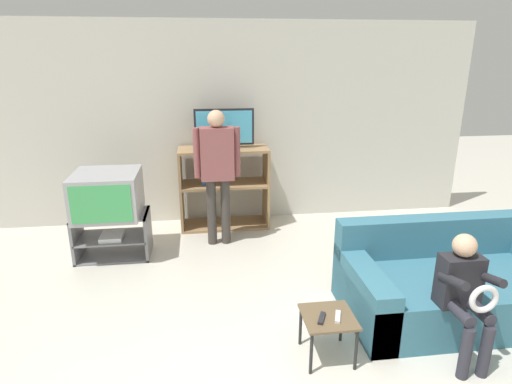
{
  "coord_description": "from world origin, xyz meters",
  "views": [
    {
      "loc": [
        -0.46,
        -1.92,
        2.19
      ],
      "look_at": [
        0.06,
        2.02,
        0.9
      ],
      "focal_mm": 30.0,
      "sensor_mm": 36.0,
      "label": 1
    }
  ],
  "objects_px": {
    "media_shelf": "(224,187)",
    "snack_table": "(328,322)",
    "television_main": "(107,194)",
    "couch": "(451,285)",
    "tv_stand": "(113,235)",
    "television_flat": "(224,130)",
    "person_seated_child": "(465,290)",
    "person_standing_adult": "(217,165)",
    "remote_control_white": "(338,317)",
    "remote_control_black": "(322,318)"
  },
  "relations": [
    {
      "from": "remote_control_white",
      "to": "snack_table",
      "type": "bearing_deg",
      "value": 169.18
    },
    {
      "from": "person_standing_adult",
      "to": "person_seated_child",
      "type": "bearing_deg",
      "value": -53.84
    },
    {
      "from": "television_flat",
      "to": "snack_table",
      "type": "relative_size",
      "value": 1.96
    },
    {
      "from": "television_flat",
      "to": "remote_control_white",
      "type": "relative_size",
      "value": 5.16
    },
    {
      "from": "television_flat",
      "to": "person_seated_child",
      "type": "height_order",
      "value": "television_flat"
    },
    {
      "from": "media_shelf",
      "to": "remote_control_black",
      "type": "height_order",
      "value": "media_shelf"
    },
    {
      "from": "television_main",
      "to": "person_standing_adult",
      "type": "distance_m",
      "value": 1.24
    },
    {
      "from": "remote_control_black",
      "to": "television_main",
      "type": "bearing_deg",
      "value": 158.15
    },
    {
      "from": "person_standing_adult",
      "to": "media_shelf",
      "type": "bearing_deg",
      "value": 79.56
    },
    {
      "from": "remote_control_black",
      "to": "remote_control_white",
      "type": "relative_size",
      "value": 1.0
    },
    {
      "from": "snack_table",
      "to": "person_seated_child",
      "type": "distance_m",
      "value": 1.01
    },
    {
      "from": "remote_control_black",
      "to": "remote_control_white",
      "type": "xyz_separation_m",
      "value": [
        0.12,
        0.0,
        0.0
      ]
    },
    {
      "from": "snack_table",
      "to": "person_standing_adult",
      "type": "height_order",
      "value": "person_standing_adult"
    },
    {
      "from": "television_main",
      "to": "remote_control_white",
      "type": "bearing_deg",
      "value": -45.35
    },
    {
      "from": "media_shelf",
      "to": "snack_table",
      "type": "bearing_deg",
      "value": -77.49
    },
    {
      "from": "remote_control_white",
      "to": "television_flat",
      "type": "bearing_deg",
      "value": 122.97
    },
    {
      "from": "tv_stand",
      "to": "television_main",
      "type": "height_order",
      "value": "television_main"
    },
    {
      "from": "tv_stand",
      "to": "television_flat",
      "type": "bearing_deg",
      "value": 29.26
    },
    {
      "from": "television_main",
      "to": "couch",
      "type": "relative_size",
      "value": 0.37
    },
    {
      "from": "remote_control_white",
      "to": "person_seated_child",
      "type": "height_order",
      "value": "person_seated_child"
    },
    {
      "from": "tv_stand",
      "to": "person_standing_adult",
      "type": "bearing_deg",
      "value": 9.08
    },
    {
      "from": "television_main",
      "to": "couch",
      "type": "height_order",
      "value": "television_main"
    },
    {
      "from": "media_shelf",
      "to": "snack_table",
      "type": "height_order",
      "value": "media_shelf"
    },
    {
      "from": "television_main",
      "to": "remote_control_black",
      "type": "distance_m",
      "value": 2.73
    },
    {
      "from": "remote_control_white",
      "to": "media_shelf",
      "type": "bearing_deg",
      "value": 123.4
    },
    {
      "from": "tv_stand",
      "to": "television_flat",
      "type": "height_order",
      "value": "television_flat"
    },
    {
      "from": "media_shelf",
      "to": "remote_control_white",
      "type": "distance_m",
      "value": 2.82
    },
    {
      "from": "couch",
      "to": "person_seated_child",
      "type": "xyz_separation_m",
      "value": [
        -0.28,
        -0.57,
        0.31
      ]
    },
    {
      "from": "snack_table",
      "to": "remote_control_black",
      "type": "xyz_separation_m",
      "value": [
        -0.06,
        -0.04,
        0.06
      ]
    },
    {
      "from": "person_seated_child",
      "to": "media_shelf",
      "type": "bearing_deg",
      "value": 119.02
    },
    {
      "from": "media_shelf",
      "to": "person_seated_child",
      "type": "bearing_deg",
      "value": -60.98
    },
    {
      "from": "television_main",
      "to": "remote_control_black",
      "type": "height_order",
      "value": "television_main"
    },
    {
      "from": "snack_table",
      "to": "couch",
      "type": "xyz_separation_m",
      "value": [
        1.25,
        0.45,
        -0.05
      ]
    },
    {
      "from": "media_shelf",
      "to": "television_flat",
      "type": "height_order",
      "value": "television_flat"
    },
    {
      "from": "tv_stand",
      "to": "media_shelf",
      "type": "distance_m",
      "value": 1.52
    },
    {
      "from": "media_shelf",
      "to": "person_seated_child",
      "type": "distance_m",
      "value": 3.23
    },
    {
      "from": "person_standing_adult",
      "to": "person_seated_child",
      "type": "relative_size",
      "value": 1.66
    },
    {
      "from": "television_main",
      "to": "person_seated_child",
      "type": "relative_size",
      "value": 0.71
    },
    {
      "from": "television_flat",
      "to": "remote_control_black",
      "type": "bearing_deg",
      "value": -79.33
    },
    {
      "from": "television_flat",
      "to": "remote_control_black",
      "type": "xyz_separation_m",
      "value": [
        0.52,
        -2.74,
        -0.92
      ]
    },
    {
      "from": "tv_stand",
      "to": "person_standing_adult",
      "type": "height_order",
      "value": "person_standing_adult"
    },
    {
      "from": "snack_table",
      "to": "couch",
      "type": "height_order",
      "value": "couch"
    },
    {
      "from": "television_main",
      "to": "snack_table",
      "type": "xyz_separation_m",
      "value": [
        1.9,
        -1.95,
        -0.44
      ]
    },
    {
      "from": "tv_stand",
      "to": "person_seated_child",
      "type": "distance_m",
      "value": 3.56
    },
    {
      "from": "remote_control_black",
      "to": "person_seated_child",
      "type": "relative_size",
      "value": 0.15
    },
    {
      "from": "couch",
      "to": "person_standing_adult",
      "type": "bearing_deg",
      "value": 138.71
    },
    {
      "from": "television_flat",
      "to": "couch",
      "type": "xyz_separation_m",
      "value": [
        1.83,
        -2.26,
        -1.03
      ]
    },
    {
      "from": "couch",
      "to": "television_flat",
      "type": "bearing_deg",
      "value": 129.0
    },
    {
      "from": "couch",
      "to": "person_standing_adult",
      "type": "relative_size",
      "value": 1.17
    },
    {
      "from": "tv_stand",
      "to": "person_seated_child",
      "type": "bearing_deg",
      "value": -36.11
    }
  ]
}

